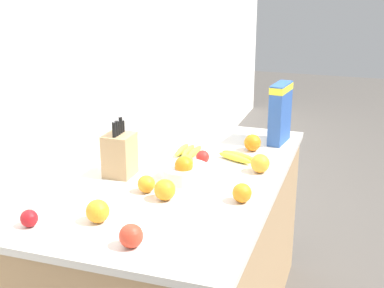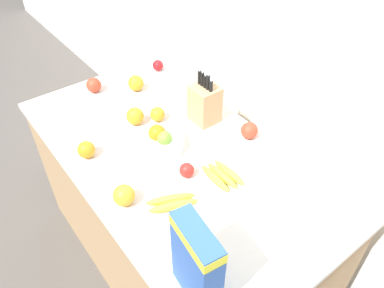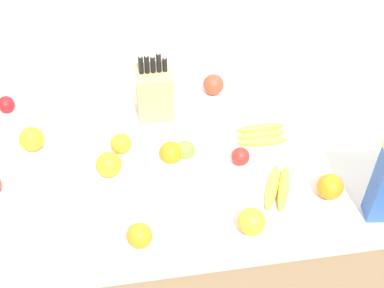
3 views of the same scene
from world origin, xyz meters
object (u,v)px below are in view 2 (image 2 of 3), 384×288
object	(u,v)px
banana_bunch_left	(172,202)
orange_near_bowl	(135,116)
knife_block	(205,103)
apple_rightmost	(158,65)
apple_rear	(94,85)
orange_mid_right	(86,150)
fruit_bowl	(161,141)
orange_front_center	(136,83)
orange_by_cereal	(124,195)
orange_front_left	(188,230)
orange_front_right	(157,114)
cereal_box	(196,262)
banana_bunch_right	(222,175)
apple_by_knife_block	(249,131)
apple_middle	(187,170)

from	to	relation	value
banana_bunch_left	orange_near_bowl	xyz separation A→B (m)	(-0.55, 0.16, 0.03)
knife_block	apple_rightmost	xyz separation A→B (m)	(-0.56, 0.09, -0.07)
apple_rear	orange_mid_right	distance (m)	0.54
banana_bunch_left	orange_mid_right	xyz separation A→B (m)	(-0.47, -0.14, 0.02)
banana_bunch_left	orange_mid_right	bearing A→B (deg)	-163.70
apple_rightmost	fruit_bowl	bearing A→B (deg)	-32.66
orange_front_center	orange_by_cereal	size ratio (longest dim) A/B	1.01
apple_rightmost	orange_front_center	distance (m)	0.25
banana_bunch_left	orange_front_left	size ratio (longest dim) A/B	2.37
orange_mid_right	orange_near_bowl	distance (m)	0.31
orange_front_center	banana_bunch_left	bearing A→B (deg)	-22.09
fruit_bowl	banana_bunch_left	size ratio (longest dim) A/B	1.04
orange_front_right	orange_mid_right	world-z (taller)	orange_mid_right
cereal_box	orange_near_bowl	bearing A→B (deg)	168.47
orange_mid_right	banana_bunch_right	bearing A→B (deg)	39.39
apple_by_knife_block	orange_near_bowl	size ratio (longest dim) A/B	0.94
banana_bunch_right	apple_rightmost	world-z (taller)	apple_rightmost
apple_by_knife_block	orange_front_right	distance (m)	0.47
banana_bunch_right	orange_front_center	bearing A→B (deg)	174.79
orange_front_left	orange_mid_right	distance (m)	0.64
banana_bunch_left	banana_bunch_right	xyz separation A→B (m)	(0.01, 0.25, -0.00)
apple_middle	orange_by_cereal	bearing A→B (deg)	-95.88
banana_bunch_left	banana_bunch_right	bearing A→B (deg)	88.17
apple_rear	apple_by_knife_block	xyz separation A→B (m)	(0.82, 0.40, -0.00)
orange_front_center	apple_rear	bearing A→B (deg)	-123.62
orange_front_center	apple_by_knife_block	bearing A→B (deg)	16.66
banana_bunch_left	orange_front_right	size ratio (longest dim) A/B	2.76
knife_block	banana_bunch_left	bearing A→B (deg)	-51.78
orange_front_right	orange_mid_right	xyz separation A→B (m)	(0.03, -0.40, 0.00)
apple_middle	orange_mid_right	world-z (taller)	orange_mid_right
cereal_box	orange_near_bowl	xyz separation A→B (m)	(-0.89, 0.31, -0.13)
knife_block	apple_middle	distance (m)	0.41
apple_by_knife_block	orange_mid_right	world-z (taller)	apple_by_knife_block
banana_bunch_right	orange_near_bowl	distance (m)	0.56
banana_bunch_right	orange_front_left	bearing A→B (deg)	-62.91
apple_rear	cereal_box	bearing A→B (deg)	-12.37
apple_middle	orange_by_cereal	world-z (taller)	orange_by_cereal
knife_block	fruit_bowl	size ratio (longest dim) A/B	1.41
apple_by_knife_block	banana_bunch_right	bearing A→B (deg)	-65.64
knife_block	banana_bunch_right	bearing A→B (deg)	-28.71
apple_middle	orange_near_bowl	world-z (taller)	orange_near_bowl
banana_bunch_right	orange_front_left	world-z (taller)	orange_front_left
banana_bunch_right	orange_front_left	size ratio (longest dim) A/B	2.21
banana_bunch_left	orange_by_cereal	xyz separation A→B (m)	(-0.12, -0.14, 0.03)
banana_bunch_right	orange_mid_right	world-z (taller)	orange_mid_right
banana_bunch_left	orange_front_center	bearing A→B (deg)	157.91
apple_by_knife_block	orange_mid_right	bearing A→B (deg)	-117.41
fruit_bowl	orange_front_right	world-z (taller)	fruit_bowl
banana_bunch_right	orange_front_center	world-z (taller)	orange_front_center
cereal_box	banana_bunch_right	world-z (taller)	cereal_box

